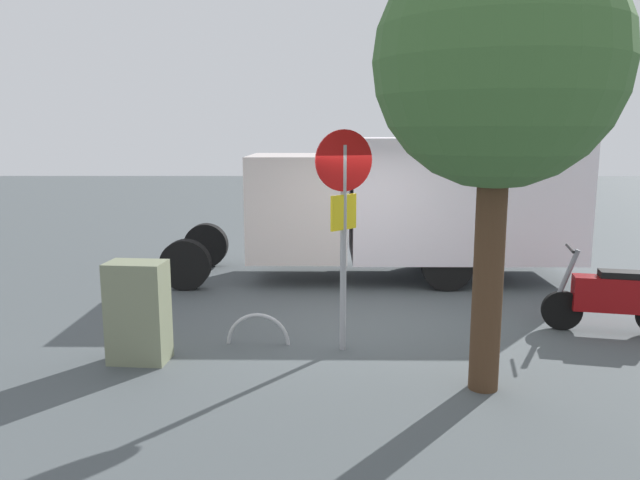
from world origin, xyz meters
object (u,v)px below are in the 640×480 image
object	(u,v)px
motorcycle	(613,297)
bike_rack_hoop	(258,344)
box_truck_near	(407,199)
street_tree	(499,66)
stop_sign	(344,206)
utility_cabinet	(138,312)

from	to	relation	value
motorcycle	bike_rack_hoop	distance (m)	4.96
box_truck_near	street_tree	size ratio (longest dim) A/B	1.60
motorcycle	street_tree	bearing A→B (deg)	52.37
stop_sign	utility_cabinet	distance (m)	2.83
box_truck_near	stop_sign	world-z (taller)	stop_sign
stop_sign	street_tree	size ratio (longest dim) A/B	0.59
box_truck_near	motorcycle	world-z (taller)	box_truck_near
box_truck_near	utility_cabinet	world-z (taller)	box_truck_near
stop_sign	bike_rack_hoop	world-z (taller)	stop_sign
utility_cabinet	bike_rack_hoop	bearing A→B (deg)	-156.12
motorcycle	stop_sign	distance (m)	4.08
box_truck_near	bike_rack_hoop	world-z (taller)	box_truck_near
utility_cabinet	motorcycle	bearing A→B (deg)	-170.10
stop_sign	bike_rack_hoop	size ratio (longest dim) A/B	3.31
box_truck_near	stop_sign	xyz separation A→B (m)	(1.34, 3.98, 0.35)
stop_sign	bike_rack_hoop	distance (m)	2.19
motorcycle	utility_cabinet	bearing A→B (deg)	22.43
street_tree	utility_cabinet	distance (m)	4.97
utility_cabinet	stop_sign	bearing A→B (deg)	-170.68
stop_sign	bike_rack_hoop	xyz separation A→B (m)	(1.12, -0.20, -1.87)
motorcycle	street_tree	distance (m)	4.17
stop_sign	utility_cabinet	xyz separation A→B (m)	(2.51, 0.41, -1.25)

